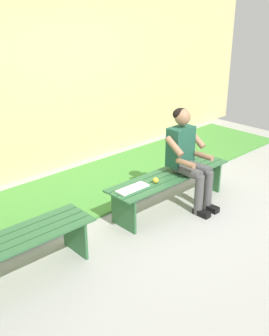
{
  "coord_description": "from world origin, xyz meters",
  "views": [
    {
      "loc": [
        3.48,
        3.01,
        2.44
      ],
      "look_at": [
        0.77,
        0.15,
        0.8
      ],
      "focal_mm": 42.68,
      "sensor_mm": 36.0,
      "label": 1
    }
  ],
  "objects_px": {
    "person_seated": "(188,155)",
    "bench_far": "(11,251)",
    "bench_near": "(170,182)",
    "apple": "(156,180)",
    "book_open": "(133,189)"
  },
  "relations": [
    {
      "from": "bench_near",
      "to": "apple",
      "type": "distance_m",
      "value": 0.36
    },
    {
      "from": "bench_near",
      "to": "person_seated",
      "type": "height_order",
      "value": "person_seated"
    },
    {
      "from": "bench_near",
      "to": "person_seated",
      "type": "relative_size",
      "value": 1.46
    },
    {
      "from": "person_seated",
      "to": "apple",
      "type": "xyz_separation_m",
      "value": [
        0.52,
        -0.05,
        -0.2
      ]
    },
    {
      "from": "bench_near",
      "to": "apple",
      "type": "height_order",
      "value": "apple"
    },
    {
      "from": "person_seated",
      "to": "apple",
      "type": "distance_m",
      "value": 0.56
    },
    {
      "from": "apple",
      "to": "bench_near",
      "type": "bearing_deg",
      "value": -170.55
    },
    {
      "from": "apple",
      "to": "person_seated",
      "type": "bearing_deg",
      "value": 174.94
    },
    {
      "from": "bench_far",
      "to": "book_open",
      "type": "relative_size",
      "value": 4.0
    },
    {
      "from": "bench_far",
      "to": "apple",
      "type": "bearing_deg",
      "value": 178.33
    },
    {
      "from": "person_seated",
      "to": "bench_far",
      "type": "bearing_deg",
      "value": -2.41
    },
    {
      "from": "apple",
      "to": "book_open",
      "type": "bearing_deg",
      "value": -10.74
    },
    {
      "from": "book_open",
      "to": "bench_near",
      "type": "bearing_deg",
      "value": 179.95
    },
    {
      "from": "person_seated",
      "to": "apple",
      "type": "relative_size",
      "value": 17.33
    },
    {
      "from": "bench_far",
      "to": "book_open",
      "type": "height_order",
      "value": "book_open"
    }
  ]
}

